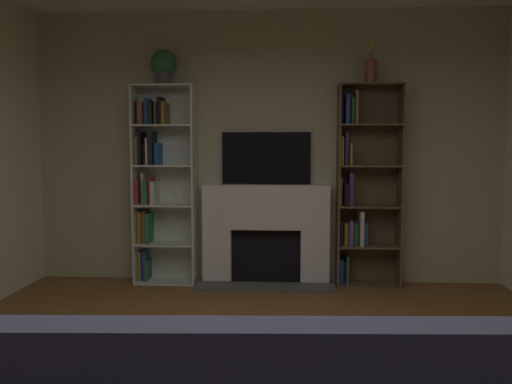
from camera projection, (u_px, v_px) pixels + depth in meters
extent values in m
cube|color=#B3AF8B|center=(267.00, 148.00, 5.45)|extent=(5.11, 0.06, 2.89)
cube|color=white|center=(218.00, 255.00, 5.45)|extent=(0.30, 0.19, 0.58)
cube|color=white|center=(315.00, 256.00, 5.39)|extent=(0.30, 0.19, 0.58)
cube|color=white|center=(266.00, 207.00, 5.37)|extent=(1.34, 0.19, 0.47)
cube|color=black|center=(266.00, 255.00, 5.47)|extent=(0.74, 0.08, 0.58)
cube|color=#525550|center=(265.00, 287.00, 5.19)|extent=(1.44, 0.30, 0.03)
cube|color=black|center=(266.00, 158.00, 5.40)|extent=(0.94, 0.06, 0.55)
cube|color=silver|center=(136.00, 185.00, 5.38)|extent=(0.02, 0.31, 2.09)
cube|color=silver|center=(195.00, 185.00, 5.34)|extent=(0.02, 0.31, 2.09)
cube|color=silver|center=(168.00, 184.00, 5.51)|extent=(0.65, 0.02, 2.09)
cube|color=silver|center=(167.00, 281.00, 5.45)|extent=(0.61, 0.31, 0.02)
cube|color=olive|center=(142.00, 265.00, 5.49)|extent=(0.03, 0.20, 0.32)
cube|color=#354A96|center=(146.00, 264.00, 5.50)|extent=(0.04, 0.17, 0.32)
cube|color=#316850|center=(148.00, 270.00, 5.48)|extent=(0.02, 0.22, 0.22)
cube|color=silver|center=(166.00, 244.00, 5.42)|extent=(0.61, 0.31, 0.02)
cube|color=olive|center=(141.00, 226.00, 5.45)|extent=(0.04, 0.21, 0.34)
cube|color=brown|center=(146.00, 226.00, 5.45)|extent=(0.04, 0.21, 0.35)
cube|color=#247951|center=(150.00, 228.00, 5.43)|extent=(0.03, 0.23, 0.32)
cube|color=silver|center=(165.00, 205.00, 5.38)|extent=(0.61, 0.31, 0.02)
cube|color=#AF342E|center=(139.00, 191.00, 5.40)|extent=(0.02, 0.24, 0.27)
cube|color=beige|center=(144.00, 188.00, 5.43)|extent=(0.03, 0.17, 0.33)
cube|color=#257152|center=(148.00, 192.00, 5.40)|extent=(0.04, 0.24, 0.26)
cube|color=#B0251F|center=(152.00, 191.00, 5.41)|extent=(0.02, 0.21, 0.28)
cube|color=beige|center=(155.00, 192.00, 5.39)|extent=(0.04, 0.25, 0.24)
cube|color=silver|center=(165.00, 166.00, 5.35)|extent=(0.61, 0.31, 0.02)
cube|color=#A57837|center=(139.00, 151.00, 5.38)|extent=(0.03, 0.22, 0.29)
cube|color=black|center=(142.00, 149.00, 5.37)|extent=(0.03, 0.24, 0.34)
cube|color=black|center=(146.00, 155.00, 5.38)|extent=(0.02, 0.21, 0.21)
cube|color=beige|center=(149.00, 151.00, 5.38)|extent=(0.02, 0.21, 0.28)
cube|color=black|center=(153.00, 148.00, 5.36)|extent=(0.04, 0.23, 0.35)
cube|color=#21568D|center=(158.00, 154.00, 5.38)|extent=(0.04, 0.20, 0.23)
cube|color=silver|center=(164.00, 126.00, 5.31)|extent=(0.61, 0.31, 0.02)
cube|color=black|center=(139.00, 114.00, 5.36)|extent=(0.03, 0.19, 0.24)
cube|color=brown|center=(142.00, 114.00, 5.33)|extent=(0.04, 0.24, 0.23)
cube|color=#274D83|center=(148.00, 112.00, 5.36)|extent=(0.04, 0.18, 0.28)
cube|color=black|center=(152.00, 113.00, 5.34)|extent=(0.03, 0.22, 0.24)
cube|color=brown|center=(157.00, 114.00, 5.36)|extent=(0.02, 0.17, 0.23)
cube|color=black|center=(161.00, 111.00, 5.34)|extent=(0.04, 0.20, 0.29)
cube|color=olive|center=(166.00, 114.00, 5.31)|extent=(0.03, 0.26, 0.23)
cube|color=silver|center=(164.00, 86.00, 5.28)|extent=(0.61, 0.31, 0.02)
cube|color=brown|center=(338.00, 186.00, 5.26)|extent=(0.02, 0.30, 2.09)
cube|color=brown|center=(400.00, 186.00, 5.22)|extent=(0.02, 0.30, 2.09)
cube|color=brown|center=(367.00, 185.00, 5.38)|extent=(0.65, 0.02, 2.09)
cube|color=brown|center=(367.00, 284.00, 5.32)|extent=(0.61, 0.30, 0.02)
cube|color=#213F93|center=(340.00, 270.00, 5.36)|extent=(0.04, 0.20, 0.26)
cube|color=black|center=(344.00, 272.00, 5.37)|extent=(0.02, 0.18, 0.23)
cube|color=#2B7643|center=(347.00, 269.00, 5.36)|extent=(0.02, 0.19, 0.29)
cube|color=brown|center=(368.00, 246.00, 5.29)|extent=(0.61, 0.30, 0.02)
cube|color=black|center=(341.00, 232.00, 5.31)|extent=(0.03, 0.22, 0.26)
cube|color=olive|center=(345.00, 233.00, 5.34)|extent=(0.04, 0.17, 0.23)
cube|color=#66407A|center=(350.00, 232.00, 5.30)|extent=(0.04, 0.25, 0.26)
cube|color=#336D3E|center=(355.00, 233.00, 5.32)|extent=(0.04, 0.20, 0.23)
cube|color=beige|center=(361.00, 228.00, 5.29)|extent=(0.04, 0.24, 0.36)
cube|color=#294D8C|center=(365.00, 233.00, 5.32)|extent=(0.04, 0.17, 0.24)
cube|color=brown|center=(368.00, 206.00, 5.26)|extent=(0.61, 0.30, 0.02)
cube|color=olive|center=(341.00, 191.00, 5.30)|extent=(0.02, 0.18, 0.29)
cube|color=black|center=(346.00, 194.00, 5.27)|extent=(0.04, 0.24, 0.23)
cube|color=#4F3179|center=(351.00, 189.00, 5.29)|extent=(0.04, 0.19, 0.34)
cube|color=brown|center=(369.00, 166.00, 5.22)|extent=(0.61, 0.30, 0.02)
cube|color=olive|center=(342.00, 151.00, 5.25)|extent=(0.03, 0.21, 0.30)
cube|color=#4C2B64|center=(346.00, 149.00, 5.27)|extent=(0.03, 0.17, 0.34)
cube|color=olive|center=(350.00, 154.00, 5.25)|extent=(0.02, 0.21, 0.22)
cube|color=brown|center=(370.00, 125.00, 5.19)|extent=(0.61, 0.30, 0.02)
cube|color=black|center=(342.00, 110.00, 5.24)|extent=(0.02, 0.16, 0.31)
cube|color=navy|center=(347.00, 110.00, 5.21)|extent=(0.04, 0.23, 0.30)
cube|color=#23653F|center=(352.00, 111.00, 5.22)|extent=(0.03, 0.18, 0.27)
cube|color=olive|center=(356.00, 108.00, 5.21)|extent=(0.03, 0.21, 0.34)
cube|color=brown|center=(371.00, 85.00, 5.15)|extent=(0.61, 0.30, 0.02)
cylinder|color=#4B4B50|center=(164.00, 79.00, 5.28)|extent=(0.16, 0.16, 0.13)
sphere|color=#2A6B40|center=(163.00, 63.00, 5.26)|extent=(0.27, 0.27, 0.27)
cylinder|color=brown|center=(371.00, 72.00, 5.14)|extent=(0.11, 0.11, 0.24)
cylinder|color=#4C7F3F|center=(372.00, 52.00, 5.10)|extent=(0.01, 0.01, 0.14)
sphere|color=#E3D358|center=(372.00, 45.00, 5.10)|extent=(0.04, 0.04, 0.04)
cylinder|color=#4C7F3F|center=(371.00, 51.00, 5.13)|extent=(0.01, 0.01, 0.17)
sphere|color=#E3D358|center=(371.00, 43.00, 5.12)|extent=(0.04, 0.04, 0.04)
cylinder|color=#4C7F3F|center=(371.00, 54.00, 5.12)|extent=(0.01, 0.01, 0.11)
sphere|color=#E3D358|center=(371.00, 48.00, 5.12)|extent=(0.04, 0.04, 0.04)
cylinder|color=#4C7F3F|center=(371.00, 51.00, 5.12)|extent=(0.01, 0.01, 0.16)
sphere|color=#E3D358|center=(371.00, 43.00, 5.11)|extent=(0.05, 0.05, 0.05)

